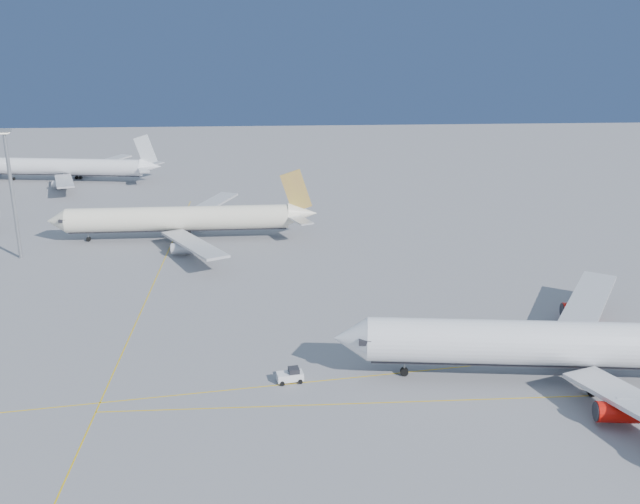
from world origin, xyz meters
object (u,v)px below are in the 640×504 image
Objects in this scene: airliner_third at (74,167)px; pushback_tug at (291,375)px; airliner_etihad at (185,219)px; airliner_virgin at (595,345)px; light_mast at (11,184)px.

airliner_third is 150.54m from pushback_tug.
airliner_etihad is at bearing 98.23° from pushback_tug.
pushback_tug is at bearing -56.01° from airliner_third.
light_mast is at bearing 155.08° from airliner_virgin.
light_mast reaches higher than airliner_etihad.
light_mast is (-33.70, -11.75, 11.32)m from airliner_etihad.
airliner_virgin is at bearing -12.83° from pushback_tug.
airliner_third is at bearing 121.90° from airliner_etihad.
pushback_tug is 0.14× the size of light_mast.
pushback_tug is at bearing -46.14° from light_mast.
airliner_virgin is 18.61× the size of pushback_tug.
airliner_etihad is (-65.17, 72.86, -0.49)m from airliner_virgin.
light_mast is (-56.45, 58.75, 15.29)m from pushback_tug.
airliner_third is at bearing 96.28° from light_mast.
airliner_virgin is 1.28× the size of airliner_third.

